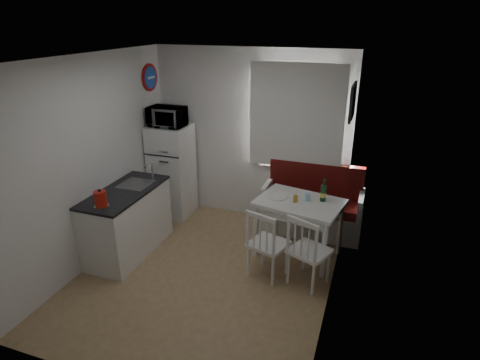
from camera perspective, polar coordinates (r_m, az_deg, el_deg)
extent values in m
cube|color=#94764E|center=(5.17, -4.80, -13.13)|extent=(3.00, 3.50, 0.02)
cube|color=white|center=(4.24, -5.97, 16.88)|extent=(3.00, 3.50, 0.02)
cube|color=white|center=(6.09, 1.49, 6.17)|extent=(3.00, 0.02, 2.60)
cube|color=white|center=(3.22, -18.46, -10.72)|extent=(3.00, 0.02, 2.60)
cube|color=white|center=(5.32, -20.22, 2.33)|extent=(0.02, 3.50, 2.60)
cube|color=white|center=(4.19, 13.73, -2.19)|extent=(0.02, 3.50, 2.60)
cube|color=white|center=(5.81, 8.09, 8.48)|extent=(1.22, 0.06, 1.47)
cube|color=white|center=(5.73, 7.97, 8.81)|extent=(1.35, 0.02, 1.50)
cube|color=white|center=(5.59, -15.69, -5.88)|extent=(0.60, 1.30, 0.86)
cube|color=black|center=(5.40, -16.19, -1.61)|extent=(0.62, 1.32, 0.03)
cube|color=#99999E|center=(5.59, -14.54, -0.99)|extent=(0.40, 0.40, 0.10)
cylinder|color=silver|center=(5.58, -12.34, 1.17)|extent=(0.02, 0.02, 0.26)
cylinder|color=#1C48A9|center=(6.25, -12.65, 14.05)|extent=(0.03, 0.40, 0.40)
cube|color=black|center=(5.02, 15.69, 10.68)|extent=(0.04, 0.52, 0.42)
cube|color=white|center=(6.04, 10.04, -5.62)|extent=(1.43, 0.55, 0.40)
cube|color=#5B110F|center=(5.92, 10.21, -3.36)|extent=(1.37, 0.51, 0.13)
cube|color=#5B110F|center=(5.99, 10.75, 0.12)|extent=(1.37, 0.11, 0.51)
cube|color=white|center=(5.20, 8.50, -3.19)|extent=(1.19, 0.94, 0.04)
cube|color=white|center=(5.24, 8.45, -4.03)|extent=(1.06, 0.81, 0.13)
cylinder|color=white|center=(5.38, 8.26, -7.02)|extent=(0.06, 0.06, 0.75)
cube|color=white|center=(4.92, 4.05, -9.07)|extent=(0.53, 0.51, 0.04)
cube|color=white|center=(4.64, 3.52, -7.62)|extent=(0.40, 0.16, 0.45)
cube|color=white|center=(4.83, 9.86, -9.93)|extent=(0.56, 0.55, 0.04)
cube|color=white|center=(4.55, 9.65, -8.50)|extent=(0.39, 0.20, 0.45)
cube|color=white|center=(6.42, -9.61, 1.33)|extent=(0.58, 0.58, 1.46)
imported|color=white|center=(6.12, -10.36, 8.85)|extent=(0.53, 0.36, 0.29)
cylinder|color=#B5190E|center=(4.95, -19.22, -2.57)|extent=(0.17, 0.17, 0.23)
cylinder|color=orange|center=(5.14, 7.89, -2.66)|extent=(0.06, 0.06, 0.09)
cylinder|color=#92D4F8|center=(5.21, 9.52, -2.38)|extent=(0.06, 0.06, 0.10)
cylinder|color=white|center=(5.26, 5.36, -2.35)|extent=(0.26, 0.26, 0.02)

